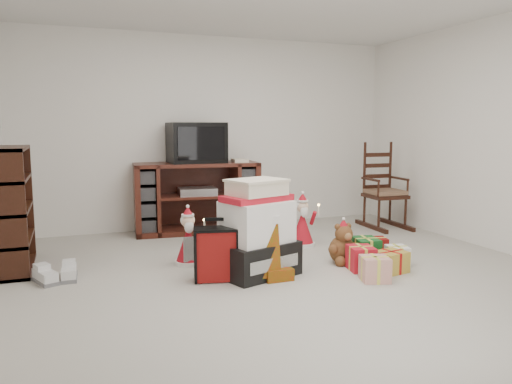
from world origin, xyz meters
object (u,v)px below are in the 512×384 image
rocking_chair (382,197)px  sneaker_pair (57,275)px  gift_cluster (377,255)px  teddy_bear (342,246)px  gift_pile (257,234)px  tv_stand (197,197)px  mrs_claus_figurine (188,242)px  red_suitcase (216,254)px  crt_television (196,143)px  bookshelf (12,211)px  santa_figurine (302,225)px

rocking_chair → sneaker_pair: 4.17m
rocking_chair → gift_cluster: rocking_chair is taller
teddy_bear → gift_pile: bearing=-175.3°
tv_stand → mrs_claus_figurine: size_ratio=2.78×
rocking_chair → red_suitcase: (-2.73, -1.48, -0.16)m
teddy_bear → crt_television: size_ratio=0.57×
tv_stand → crt_television: 0.69m
gift_pile → sneaker_pair: 1.78m
rocking_chair → red_suitcase: bearing=-148.8°
gift_cluster → crt_television: bearing=119.1°
tv_stand → red_suitcase: tv_stand is taller
bookshelf → red_suitcase: (1.68, -1.02, -0.32)m
crt_television → bookshelf: bearing=-154.2°
sneaker_pair → gift_cluster: bearing=-24.8°
gift_cluster → rocking_chair: bearing=54.0°
santa_figurine → mrs_claus_figurine: bearing=-168.5°
bookshelf → gift_cluster: size_ratio=1.16×
gift_pile → mrs_claus_figurine: size_ratio=1.49×
tv_stand → santa_figurine: size_ratio=2.63×
bookshelf → mrs_claus_figurine: 1.66m
bookshelf → sneaker_pair: bearing=-55.4°
red_suitcase → santa_figurine: size_ratio=0.91×
tv_stand → teddy_bear: bearing=-58.1°
red_suitcase → gift_cluster: bearing=7.6°
crt_television → tv_stand: bearing=94.6°
gift_pile → gift_cluster: gift_pile is taller
mrs_claus_figurine → crt_television: crt_television is taller
gift_cluster → gift_pile: bearing=171.3°
santa_figurine → teddy_bear: bearing=-85.5°
rocking_chair → sneaker_pair: rocking_chair is taller
tv_stand → teddy_bear: tv_stand is taller
gift_pile → teddy_bear: (0.93, 0.08, -0.20)m
gift_cluster → tv_stand: bearing=118.9°
rocking_chair → teddy_bear: 1.97m
rocking_chair → gift_pile: size_ratio=1.38×
gift_pile → mrs_claus_figurine: 0.77m
tv_stand → red_suitcase: bearing=-94.4°
tv_stand → bookshelf: 2.27m
santa_figurine → gift_cluster: size_ratio=0.61×
rocking_chair → crt_television: size_ratio=1.71×
santa_figurine → red_suitcase: bearing=-144.9°
red_suitcase → teddy_bear: red_suitcase is taller
mrs_claus_figurine → gift_pile: bearing=-49.0°
gift_pile → sneaker_pair: size_ratio=2.19×
bookshelf → teddy_bear: bookshelf is taller
mrs_claus_figurine → sneaker_pair: (-1.19, -0.13, -0.16)m
teddy_bear → crt_television: 2.36m
mrs_claus_figurine → gift_cluster: 1.82m
rocking_chair → santa_figurine: rocking_chair is taller
gift_pile → crt_television: size_ratio=1.24×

